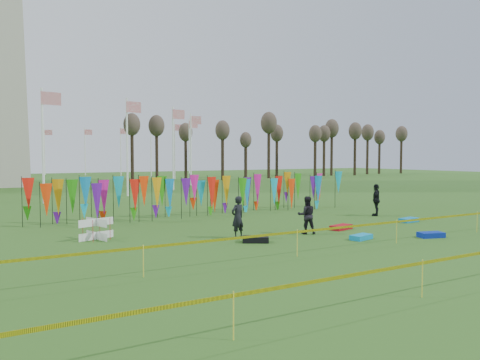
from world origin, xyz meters
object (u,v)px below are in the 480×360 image
kite_bag_blue (431,235)px  kite_bag_teal (409,220)px  kite_bag_red (341,227)px  kite_bag_black (255,239)px  box_kite (96,229)px  person_left (238,217)px  person_right (376,200)px  person_mid (307,215)px  kite_bag_turquoise (361,237)px

kite_bag_blue → kite_bag_teal: 4.46m
kite_bag_red → kite_bag_black: (-5.00, -0.71, 0.01)m
box_kite → kite_bag_black: size_ratio=0.87×
person_left → kite_bag_black: (0.15, -1.12, -0.74)m
person_right → person_mid: bearing=-16.6°
person_right → kite_bag_turquoise: person_right is taller
box_kite → kite_bag_turquoise: bearing=-29.7°
kite_bag_red → kite_bag_teal: (4.58, 0.09, -0.00)m
kite_bag_blue → kite_bag_teal: size_ratio=0.95×
person_right → kite_bag_teal: person_right is taller
person_right → kite_bag_teal: (-0.38, -2.56, -0.78)m
kite_bag_blue → box_kite: bearing=152.3°
kite_bag_blue → kite_bag_red: (-1.77, 3.38, -0.00)m
kite_bag_blue → kite_bag_black: size_ratio=1.01×
kite_bag_turquoise → kite_bag_black: kite_bag_black is taller
kite_bag_red → kite_bag_blue: bearing=-62.3°
box_kite → person_left: bearing=-26.4°
box_kite → person_right: size_ratio=0.49×
kite_bag_turquoise → kite_bag_red: kite_bag_red is taller
kite_bag_black → box_kite: bearing=145.1°
person_left → kite_bag_turquoise: 4.98m
box_kite → kite_bag_red: size_ratio=0.77×
kite_bag_blue → kite_bag_black: bearing=158.5°
kite_bag_turquoise → kite_bag_teal: kite_bag_teal is taller
person_right → kite_bag_blue: person_right is taller
kite_bag_turquoise → person_left: bearing=146.5°
person_right → kite_bag_blue: size_ratio=1.75×
person_right → kite_bag_red: (-4.96, -2.65, -0.78)m
person_right → kite_bag_red: person_right is taller
kite_bag_blue → person_left: bearing=151.3°
person_mid → kite_bag_turquoise: (1.05, -2.15, -0.71)m
person_mid → kite_bag_black: size_ratio=1.61×
person_left → person_mid: person_left is taller
kite_bag_teal → kite_bag_blue: bearing=-129.0°
person_left → kite_bag_blue: person_left is taller
person_mid → person_right: size_ratio=0.91×
kite_bag_turquoise → person_right: bearing=39.5°
kite_bag_black → kite_bag_turquoise: bearing=-22.0°
box_kite → kite_bag_teal: 15.01m
person_left → person_right: person_right is taller
kite_bag_blue → kite_bag_teal: kite_bag_blue is taller
person_left → kite_bag_red: bearing=160.8°
person_left → person_right: bearing=177.8°
person_mid → kite_bag_black: (-2.91, -0.55, -0.69)m
box_kite → person_left: size_ratio=0.51×
kite_bag_red → person_mid: bearing=-175.6°
person_right → kite_bag_red: size_ratio=1.58×
kite_bag_black → kite_bag_teal: bearing=4.8°
person_mid → kite_bag_red: 2.21m
person_left → kite_bag_red: 5.22m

